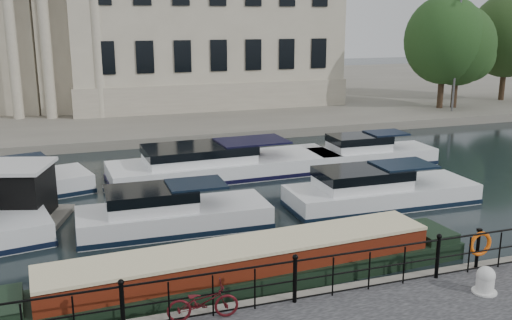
{
  "coord_description": "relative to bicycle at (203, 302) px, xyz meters",
  "views": [
    {
      "loc": [
        -4.92,
        -13.63,
        7.13
      ],
      "look_at": [
        0.5,
        2.0,
        3.0
      ],
      "focal_mm": 40.0,
      "sensor_mm": 36.0,
      "label": 1
    }
  ],
  "objects": [
    {
      "name": "life_ring_post",
      "position": [
        7.64,
        0.14,
        0.28
      ],
      "size": [
        0.69,
        0.19,
        1.13
      ],
      "color": "black",
      "rests_on": "near_quay"
    },
    {
      "name": "far_bank",
      "position": [
        2.25,
        41.31,
        -0.7
      ],
      "size": [
        120.0,
        42.0,
        0.55
      ],
      "primitive_type": "cube",
      "color": "#6B665B",
      "rests_on": "ground_plane"
    },
    {
      "name": "lamp_posts",
      "position": [
        28.25,
        23.0,
        3.83
      ],
      "size": [
        8.24,
        1.55,
        8.07
      ],
      "color": "#59595B",
      "rests_on": "far_bank"
    },
    {
      "name": "railing",
      "position": [
        2.25,
        0.06,
        0.23
      ],
      "size": [
        24.14,
        0.14,
        1.22
      ],
      "color": "black",
      "rests_on": "near_quay"
    },
    {
      "name": "cabin_cruisers",
      "position": [
        1.67,
        10.42,
        -0.61
      ],
      "size": [
        26.8,
        9.66,
        1.99
      ],
      "color": "silver",
      "rests_on": "ground_plane"
    },
    {
      "name": "ground_plane",
      "position": [
        2.25,
        2.31,
        -0.97
      ],
      "size": [
        160.0,
        160.0,
        0.0
      ],
      "primitive_type": "plane",
      "color": "black",
      "rests_on": "ground"
    },
    {
      "name": "trees",
      "position": [
        27.74,
        25.05,
        4.35
      ],
      "size": [
        13.48,
        7.96,
        8.56
      ],
      "color": "black",
      "rests_on": "far_bank"
    },
    {
      "name": "mooring_bollard",
      "position": [
        6.87,
        -1.03,
        -0.1
      ],
      "size": [
        0.61,
        0.61,
        0.68
      ],
      "color": "silver",
      "rests_on": "near_quay"
    },
    {
      "name": "harbour_hut",
      "position": [
        -4.39,
        9.81,
        -0.02
      ],
      "size": [
        3.95,
        3.59,
        2.2
      ],
      "rotation": [
        0.0,
        0.0,
        -0.3
      ],
      "color": "#6B665B",
      "rests_on": "ground_plane"
    },
    {
      "name": "bicycle",
      "position": [
        0.0,
        0.0,
        0.0
      ],
      "size": [
        1.66,
        0.73,
        0.85
      ],
      "primitive_type": "imported",
      "rotation": [
        0.0,
        0.0,
        1.46
      ],
      "color": "#440C10",
      "rests_on": "near_quay"
    },
    {
      "name": "civic_building",
      "position": [
        1.26,
        37.01,
        6.06
      ],
      "size": [
        53.55,
        31.84,
        16.85
      ],
      "color": "#ADA38C",
      "rests_on": "far_bank"
    },
    {
      "name": "narrowboat",
      "position": [
        1.75,
        2.34,
        -0.61
      ],
      "size": [
        13.67,
        2.6,
        1.5
      ],
      "rotation": [
        0.0,
        0.0,
        0.06
      ],
      "color": "black",
      "rests_on": "ground_plane"
    }
  ]
}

